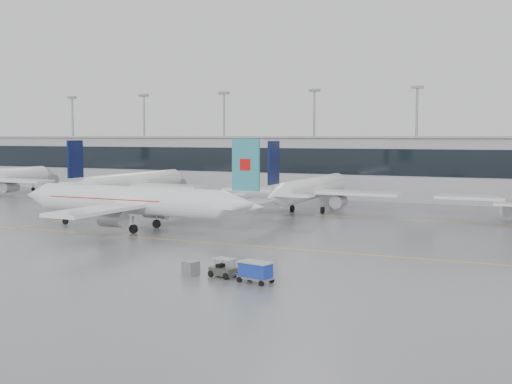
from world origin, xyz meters
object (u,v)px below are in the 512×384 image
at_px(baggage_cart, 255,270).
at_px(gse_unit, 191,268).
at_px(air_canada_jet, 137,201).
at_px(baggage_tug, 223,270).

xyz_separation_m(baggage_cart, gse_unit, (-6.56, 0.46, -0.43)).
distance_m(baggage_cart, gse_unit, 6.59).
relative_size(air_canada_jet, baggage_cart, 11.87).
relative_size(air_canada_jet, gse_unit, 30.52).
bearing_deg(baggage_cart, gse_unit, -170.82).
bearing_deg(baggage_tug, baggage_cart, -0.00).
xyz_separation_m(air_canada_jet, baggage_cart, (26.80, -21.74, -2.80)).
bearing_deg(gse_unit, baggage_cart, 13.76).
relative_size(baggage_tug, baggage_cart, 1.11).
bearing_deg(baggage_cart, air_canada_jet, 154.17).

